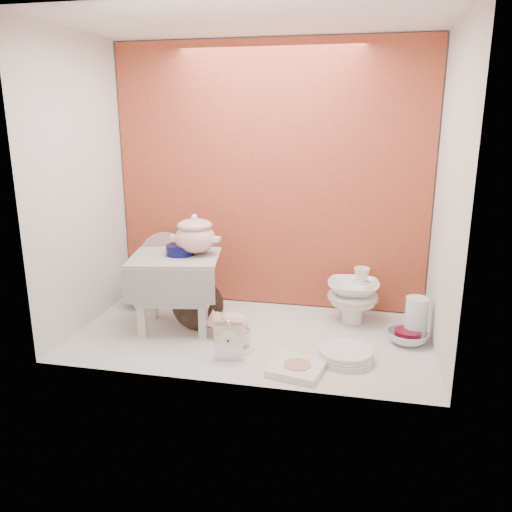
# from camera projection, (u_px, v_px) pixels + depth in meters

# --- Properties ---
(ground) EXTENTS (1.80, 1.80, 0.00)m
(ground) POSITION_uv_depth(u_px,v_px,m) (251.00, 335.00, 2.63)
(ground) COLOR silver
(ground) RESTS_ON ground
(niche_shell) EXTENTS (1.86, 1.03, 1.53)m
(niche_shell) POSITION_uv_depth(u_px,v_px,m) (259.00, 149.00, 2.56)
(niche_shell) COLOR #C43A31
(niche_shell) RESTS_ON ground
(step_stool) EXTENTS (0.51, 0.46, 0.39)m
(step_stool) POSITION_uv_depth(u_px,v_px,m) (176.00, 292.00, 2.69)
(step_stool) COLOR silver
(step_stool) RESTS_ON ground
(soup_tureen) EXTENTS (0.33, 0.33, 0.21)m
(soup_tureen) POSITION_uv_depth(u_px,v_px,m) (195.00, 234.00, 2.65)
(soup_tureen) COLOR white
(soup_tureen) RESTS_ON step_stool
(cobalt_bowl) EXTENTS (0.19, 0.19, 0.05)m
(cobalt_bowl) POSITION_uv_depth(u_px,v_px,m) (180.00, 250.00, 2.66)
(cobalt_bowl) COLOR #090944
(cobalt_bowl) RESTS_ON step_stool
(floral_platter) EXTENTS (0.45, 0.25, 0.43)m
(floral_platter) POSITION_uv_depth(u_px,v_px,m) (164.00, 268.00, 3.05)
(floral_platter) COLOR white
(floral_platter) RESTS_ON ground
(blue_white_vase) EXTENTS (0.28, 0.28, 0.22)m
(blue_white_vase) POSITION_uv_depth(u_px,v_px,m) (142.00, 288.00, 3.02)
(blue_white_vase) COLOR silver
(blue_white_vase) RESTS_ON ground
(lacquer_tray) EXTENTS (0.28, 0.08, 0.28)m
(lacquer_tray) POSITION_uv_depth(u_px,v_px,m) (197.00, 304.00, 2.68)
(lacquer_tray) COLOR black
(lacquer_tray) RESTS_ON ground
(mantel_clock) EXTENTS (0.14, 0.07, 0.19)m
(mantel_clock) POSITION_uv_depth(u_px,v_px,m) (229.00, 340.00, 2.35)
(mantel_clock) COLOR silver
(mantel_clock) RESTS_ON ground
(plush_pig) EXTENTS (0.26, 0.21, 0.13)m
(plush_pig) POSITION_uv_depth(u_px,v_px,m) (232.00, 323.00, 2.62)
(plush_pig) COLOR beige
(plush_pig) RESTS_ON ground
(teacup_saucer) EXTENTS (0.19, 0.19, 0.01)m
(teacup_saucer) POSITION_uv_depth(u_px,v_px,m) (239.00, 347.00, 2.48)
(teacup_saucer) COLOR white
(teacup_saucer) RESTS_ON ground
(gold_rim_teacup) EXTENTS (0.15, 0.15, 0.09)m
(gold_rim_teacup) POSITION_uv_depth(u_px,v_px,m) (239.00, 337.00, 2.47)
(gold_rim_teacup) COLOR white
(gold_rim_teacup) RESTS_ON teacup_saucer
(lattice_dish) EXTENTS (0.26, 0.26, 0.03)m
(lattice_dish) POSITION_uv_depth(u_px,v_px,m) (297.00, 368.00, 2.26)
(lattice_dish) COLOR white
(lattice_dish) RESTS_ON ground
(dinner_plate_stack) EXTENTS (0.32, 0.32, 0.06)m
(dinner_plate_stack) POSITION_uv_depth(u_px,v_px,m) (346.00, 355.00, 2.35)
(dinner_plate_stack) COLOR white
(dinner_plate_stack) RESTS_ON ground
(crystal_bowl) EXTENTS (0.23, 0.23, 0.06)m
(crystal_bowl) POSITION_uv_depth(u_px,v_px,m) (407.00, 337.00, 2.53)
(crystal_bowl) COLOR silver
(crystal_bowl) RESTS_ON ground
(clear_glass_vase) EXTENTS (0.15, 0.15, 0.22)m
(clear_glass_vase) POSITION_uv_depth(u_px,v_px,m) (416.00, 319.00, 2.55)
(clear_glass_vase) COLOR silver
(clear_glass_vase) RESTS_ON ground
(porcelain_tower) EXTENTS (0.29, 0.29, 0.32)m
(porcelain_tower) POSITION_uv_depth(u_px,v_px,m) (353.00, 295.00, 2.76)
(porcelain_tower) COLOR white
(porcelain_tower) RESTS_ON ground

